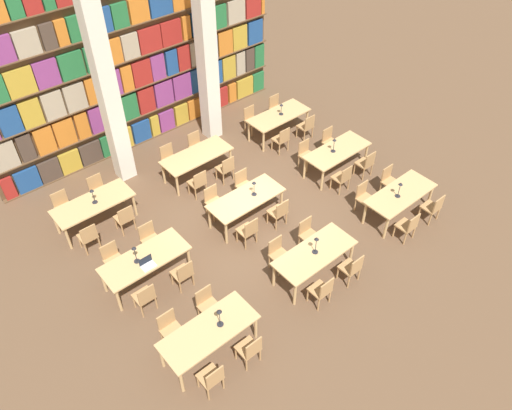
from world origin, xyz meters
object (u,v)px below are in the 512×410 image
chair_26 (125,218)px  pillar_center (206,46)px  desk_lamp_1 (316,242)px  chair_31 (197,145)px  chair_6 (352,268)px  chair_9 (364,197)px  chair_7 (308,234)px  desk_lamp_3 (135,252)px  reading_table_3 (145,260)px  chair_12 (145,297)px  laptop (148,264)px  desk_lamp_6 (92,194)px  chair_16 (248,230)px  chair_29 (169,158)px  reading_table_6 (93,205)px  desk_lamp_2 (400,187)px  reading_table_8 (279,117)px  chair_20 (342,178)px  chair_22 (366,163)px  chair_8 (408,226)px  chair_28 (198,182)px  chair_3 (207,304)px  chair_23 (330,141)px  reading_table_0 (209,333)px  reading_table_2 (400,195)px  chair_30 (226,168)px  reading_table_5 (337,152)px  chair_24 (88,236)px  chair_13 (113,259)px  reading_table_7 (197,157)px  chair_33 (251,119)px  chair_5 (278,253)px  chair_0 (212,378)px  chair_18 (279,212)px  pillar_left (105,82)px  chair_21 (306,154)px  desk_lamp_4 (254,186)px  desk_lamp_7 (281,107)px  chair_35 (276,107)px  reading_table_4 (246,200)px  chair_34 (307,126)px  chair_2 (250,349)px  chair_4 (322,290)px  chair_25 (63,206)px  chair_10 (433,207)px  chair_17 (214,201)px

chair_26 → pillar_center: bearing=25.7°
desk_lamp_1 → chair_31: desk_lamp_1 is taller
chair_6 → chair_9: size_ratio=1.00×
chair_7 → chair_31: (0.04, 4.75, 0.00)m
desk_lamp_3 → reading_table_3: bearing=-7.0°
chair_12 → laptop: (0.42, 0.48, 0.33)m
chair_6 → desk_lamp_6: desk_lamp_6 is taller
chair_16 → chair_29: bearing=88.2°
reading_table_6 → chair_26: chair_26 is taller
desk_lamp_2 → reading_table_8: desk_lamp_2 is taller
chair_20 → chair_22: 0.99m
chair_20 → chair_8: bearing=-93.6°
chair_7 → chair_12: (-4.04, 0.95, 0.00)m
desk_lamp_2 → chair_16: (-3.51, 1.77, -0.60)m
laptop → chair_28: bearing=35.1°
chair_3 → chair_23: (6.34, 2.42, 0.00)m
reading_table_0 → reading_table_2: 6.22m
reading_table_6 → chair_31: size_ratio=2.34×
laptop → chair_30: bearing=27.4°
reading_table_0 → chair_6: 3.64m
reading_table_5 → chair_24: 7.13m
chair_13 → reading_table_7: 3.97m
reading_table_7 → chair_8: bearing=-65.1°
chair_23 → reading_table_5: bearing=56.5°
desk_lamp_1 → chair_28: desk_lamp_1 is taller
chair_33 → chair_5: bearing=56.3°
reading_table_0 → chair_7: 3.68m
chair_0 → chair_18: 4.77m
reading_table_5 → chair_22: (0.47, -0.71, -0.21)m
pillar_left → chair_5: size_ratio=6.97×
chair_21 → chair_31: size_ratio=1.00×
pillar_left → chair_7: 6.34m
desk_lamp_4 → reading_table_8: bearing=38.1°
chair_7 → chair_8: (2.09, -1.43, 0.00)m
reading_table_6 → desk_lamp_7: size_ratio=5.23×
chair_9 → chair_35: size_ratio=1.00×
chair_20 → chair_35: 3.99m
reading_table_4 → chair_23: (3.75, 0.59, -0.21)m
chair_26 → chair_34: 6.39m
chair_12 → chair_31: (4.07, 3.80, 0.00)m
reading_table_2 → chair_33: 5.50m
chair_2 → chair_4: 2.13m
chair_12 → chair_9: bearing=-8.8°
chair_6 → chair_29: bearing=98.5°
pillar_center → chair_31: pillar_center is taller
chair_22 → chair_25: bearing=152.0°
chair_10 → chair_17: 5.70m
chair_28 → chair_33: size_ratio=1.00×
chair_22 → chair_31: size_ratio=1.00×
chair_6 → chair_22: 3.98m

